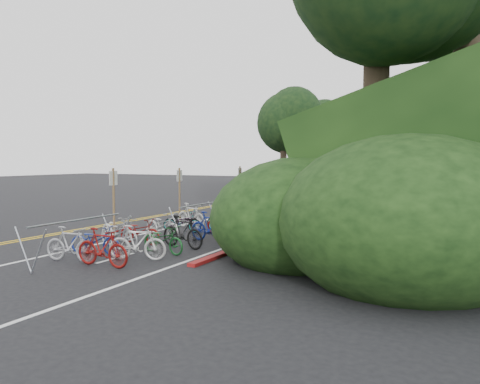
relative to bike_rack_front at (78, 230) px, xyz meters
The scene contains 10 objects.
ground 3.89m from the bike_rack_front, 131.33° to the left, with size 120.00×120.00×0.00m, color black.
road_markings 13.11m from the bike_rack_front, 98.22° to the left, with size 7.47×80.00×0.01m.
red_curb 15.21m from the bike_rack_front, 77.84° to the left, with size 0.25×28.00×0.10m, color maroon.
tree_cluster 28.18m from the bike_rack_front, 73.74° to the left, with size 32.90×54.42×19.20m.
bike_rack_front is the anchor object (origin of this frame).
bike_racks_rest 15.85m from the bike_rack_front, 88.20° to the left, with size 1.14×23.00×1.17m.
signpost_near 3.40m from the bike_rack_front, 114.93° to the left, with size 0.08×0.40×2.58m.
signposts_rest 16.96m from the bike_rack_front, 96.44° to the left, with size 0.08×18.40×2.50m.
bike_front 3.53m from the bike_rack_front, 113.96° to the left, with size 1.65×0.57×0.86m, color beige.
bike_valet 3.47m from the bike_rack_front, 80.88° to the left, with size 3.34×8.83×1.06m.
Camera 1 is at (12.42, -12.39, 2.88)m, focal length 35.00 mm.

